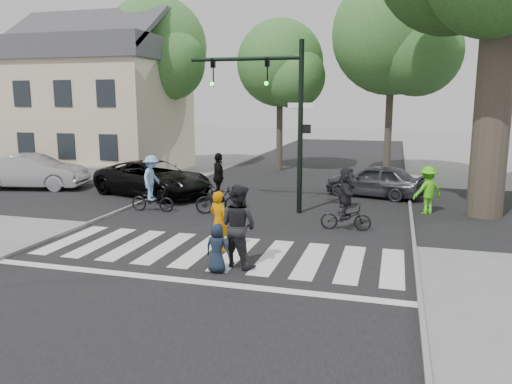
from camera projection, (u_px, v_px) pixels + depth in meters
ground at (204, 264)px, 12.30m from camera, size 120.00×120.00×0.00m
road_stem at (258, 218)px, 17.03m from camera, size 10.00×70.00×0.01m
road_cross at (278, 201)px, 19.87m from camera, size 70.00×10.00×0.01m
curb_left at (126, 208)px, 18.37m from camera, size 0.10×70.00×0.10m
curb_right at (412, 227)px, 15.68m from camera, size 0.10×70.00×0.10m
crosswalk at (213, 256)px, 12.93m from camera, size 10.00×3.85×0.01m
traffic_signal at (277, 102)px, 17.36m from camera, size 4.45×0.29×6.00m
bg_tree_0 at (87, 63)px, 29.99m from camera, size 5.46×5.20×8.97m
bg_tree_1 at (159, 52)px, 28.06m from camera, size 6.09×5.80×9.80m
bg_tree_2 at (284, 67)px, 27.44m from camera, size 5.04×4.80×8.40m
bg_tree_3 at (399, 38)px, 24.34m from camera, size 6.30×6.00×10.20m
house at (103, 103)px, 27.91m from camera, size 8.40×8.10×8.82m
pedestrian_woman at (219, 221)px, 13.24m from camera, size 0.70×0.59×1.63m
pedestrian_child at (217, 248)px, 11.61m from camera, size 0.60×0.41×1.17m
pedestrian_adult at (239, 226)px, 11.97m from camera, size 1.20×1.09×2.02m
cyclist_left at (152, 187)px, 17.94m from camera, size 1.64×1.08×2.05m
cyclist_mid at (219, 189)px, 17.59m from camera, size 1.72×1.09×2.17m
cyclist_right at (346, 202)px, 15.36m from camera, size 1.57×1.46×1.96m
car_suv at (154, 178)px, 20.98m from camera, size 5.80×3.96×1.48m
car_silver at (32, 172)px, 22.57m from camera, size 5.06×2.70×1.58m
car_grey at (375, 181)px, 20.75m from camera, size 4.28×2.57×1.36m
bystander_hivis at (428, 190)px, 17.58m from camera, size 1.27×1.14×1.70m
bystander_dark at (344, 188)px, 18.44m from camera, size 0.67×0.60×1.54m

